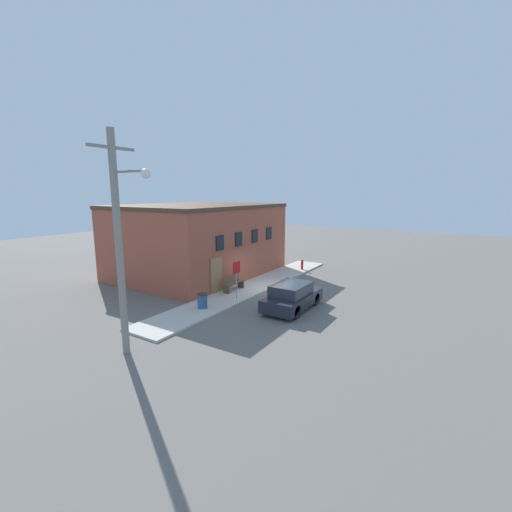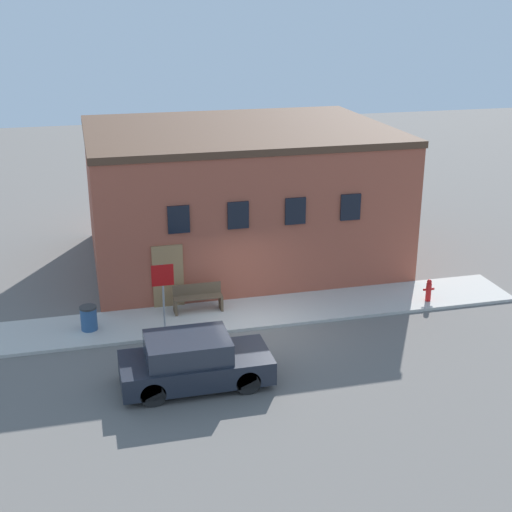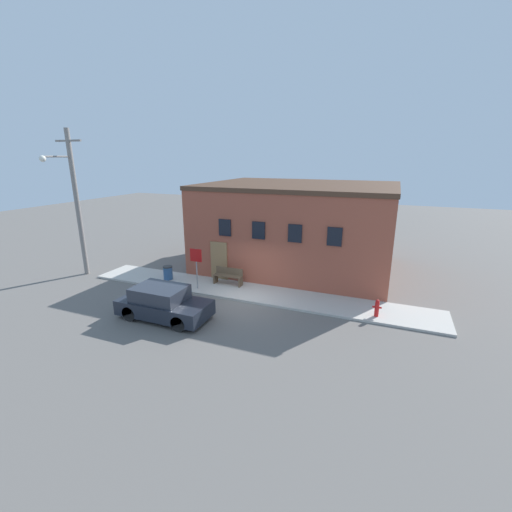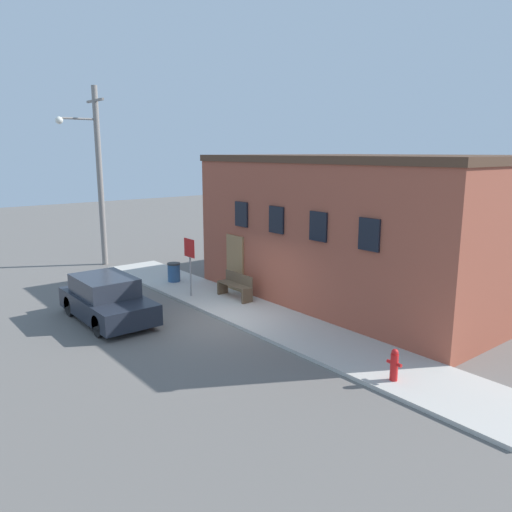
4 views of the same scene
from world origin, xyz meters
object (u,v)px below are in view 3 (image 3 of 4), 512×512
object	(u,v)px
fire_hydrant	(377,308)
bench	(228,276)
trash_bin	(168,273)
utility_pole	(75,200)
stop_sign	(196,261)
parked_car	(163,303)

from	to	relation	value
fire_hydrant	bench	world-z (taller)	bench
trash_bin	utility_pole	xyz separation A→B (m)	(-5.22, -0.87, 3.87)
fire_hydrant	bench	size ratio (longest dim) A/B	0.49
stop_sign	trash_bin	xyz separation A→B (m)	(-2.23, 0.58, -1.10)
stop_sign	utility_pole	size ratio (longest dim) A/B	0.26
fire_hydrant	trash_bin	bearing A→B (deg)	177.23
utility_pole	stop_sign	bearing A→B (deg)	2.25
bench	utility_pole	bearing A→B (deg)	-170.64
stop_sign	utility_pole	distance (m)	7.95
trash_bin	utility_pole	bearing A→B (deg)	-170.52
utility_pole	parked_car	size ratio (longest dim) A/B	2.07
bench	fire_hydrant	bearing A→B (deg)	-8.20
fire_hydrant	parked_car	world-z (taller)	parked_car
fire_hydrant	parked_car	bearing A→B (deg)	-158.52
parked_car	fire_hydrant	bearing A→B (deg)	21.48
bench	trash_bin	size ratio (longest dim) A/B	2.07
stop_sign	bench	xyz separation A→B (m)	(1.22, 1.14, -1.03)
fire_hydrant	stop_sign	bearing A→B (deg)	-179.71
utility_pole	trash_bin	bearing A→B (deg)	9.48
utility_pole	parked_car	world-z (taller)	utility_pole
utility_pole	parked_car	bearing A→B (deg)	-20.99
bench	trash_bin	xyz separation A→B (m)	(-3.45, -0.56, -0.07)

